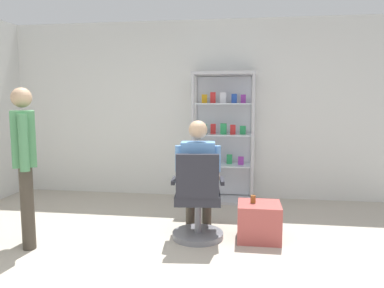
# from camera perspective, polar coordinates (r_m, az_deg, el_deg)

# --- Properties ---
(back_wall) EXTENTS (6.00, 0.10, 2.70)m
(back_wall) POSITION_cam_1_polar(r_m,az_deg,el_deg) (5.66, 1.06, 5.37)
(back_wall) COLOR silver
(back_wall) RESTS_ON ground
(display_cabinet_main) EXTENTS (0.90, 0.45, 1.90)m
(display_cabinet_main) POSITION_cam_1_polar(r_m,az_deg,el_deg) (5.42, 4.94, 1.22)
(display_cabinet_main) COLOR #B7B7BC
(display_cabinet_main) RESTS_ON ground
(office_chair) EXTENTS (0.59, 0.56, 0.96)m
(office_chair) POSITION_cam_1_polar(r_m,az_deg,el_deg) (3.95, 0.91, -9.41)
(office_chair) COLOR slate
(office_chair) RESTS_ON ground
(seated_shopkeeper) EXTENTS (0.52, 0.59, 1.29)m
(seated_shopkeeper) POSITION_cam_1_polar(r_m,az_deg,el_deg) (4.04, 0.97, -4.41)
(seated_shopkeeper) COLOR #3F382D
(seated_shopkeeper) RESTS_ON ground
(storage_crate) EXTENTS (0.46, 0.42, 0.40)m
(storage_crate) POSITION_cam_1_polar(r_m,az_deg,el_deg) (4.08, 10.46, -11.86)
(storage_crate) COLOR #B24C47
(storage_crate) RESTS_ON ground
(tea_glass) EXTENTS (0.06, 0.06, 0.08)m
(tea_glass) POSITION_cam_1_polar(r_m,az_deg,el_deg) (4.02, 9.56, -8.53)
(tea_glass) COLOR brown
(tea_glass) RESTS_ON storage_crate
(standing_customer) EXTENTS (0.38, 0.46, 1.63)m
(standing_customer) POSITION_cam_1_polar(r_m,az_deg,el_deg) (4.04, -24.77, -1.85)
(standing_customer) COLOR #3F382D
(standing_customer) RESTS_ON ground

